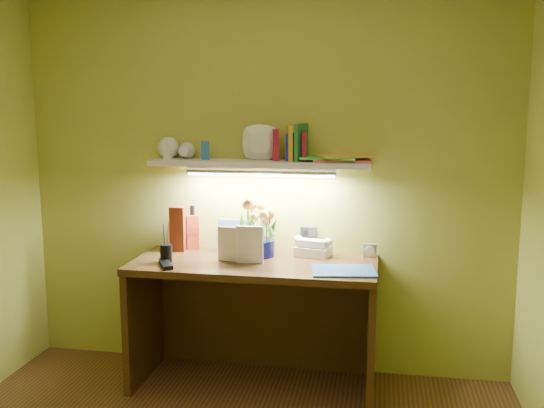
{
  "coord_description": "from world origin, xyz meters",
  "views": [
    {
      "loc": [
        0.7,
        -2.1,
        1.63
      ],
      "look_at": [
        0.08,
        1.35,
        1.06
      ],
      "focal_mm": 40.0,
      "sensor_mm": 36.0,
      "label": 1
    }
  ],
  "objects_px": {
    "desk": "(254,324)",
    "whisky_bottle": "(193,227)",
    "desk_clock": "(370,250)",
    "telephone": "(313,246)",
    "flower_bouquet": "(258,227)"
  },
  "relations": [
    {
      "from": "desk",
      "to": "whisky_bottle",
      "type": "relative_size",
      "value": 5.11
    },
    {
      "from": "desk",
      "to": "flower_bouquet",
      "type": "distance_m",
      "value": 0.57
    },
    {
      "from": "telephone",
      "to": "desk_clock",
      "type": "xyz_separation_m",
      "value": [
        0.33,
        0.04,
        -0.02
      ]
    },
    {
      "from": "whisky_bottle",
      "to": "desk_clock",
      "type": "bearing_deg",
      "value": -0.8
    },
    {
      "from": "whisky_bottle",
      "to": "flower_bouquet",
      "type": "bearing_deg",
      "value": -13.65
    },
    {
      "from": "desk_clock",
      "to": "desk",
      "type": "bearing_deg",
      "value": -163.98
    },
    {
      "from": "telephone",
      "to": "whisky_bottle",
      "type": "bearing_deg",
      "value": -172.06
    },
    {
      "from": "flower_bouquet",
      "to": "telephone",
      "type": "distance_m",
      "value": 0.35
    },
    {
      "from": "telephone",
      "to": "whisky_bottle",
      "type": "relative_size",
      "value": 0.71
    },
    {
      "from": "desk_clock",
      "to": "whisky_bottle",
      "type": "height_order",
      "value": "whisky_bottle"
    },
    {
      "from": "desk_clock",
      "to": "whisky_bottle",
      "type": "relative_size",
      "value": 0.29
    },
    {
      "from": "desk",
      "to": "whisky_bottle",
      "type": "bearing_deg",
      "value": 150.6
    },
    {
      "from": "flower_bouquet",
      "to": "desk_clock",
      "type": "xyz_separation_m",
      "value": [
        0.65,
        0.09,
        -0.13
      ]
    },
    {
      "from": "telephone",
      "to": "desk",
      "type": "bearing_deg",
      "value": -136.8
    },
    {
      "from": "desk",
      "to": "telephone",
      "type": "relative_size",
      "value": 7.15
    }
  ]
}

